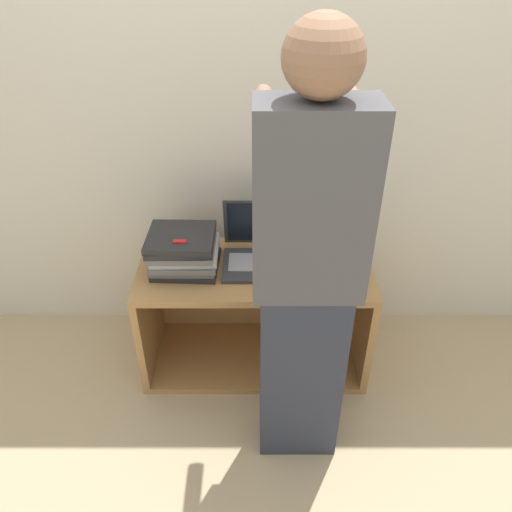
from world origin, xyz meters
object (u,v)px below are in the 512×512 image
laptop_stack_left (185,251)px  person (308,278)px  laptop_open (256,251)px  laptop_stack_right (327,261)px

laptop_stack_left → person: (0.53, -0.51, 0.22)m
laptop_stack_left → person: 0.77m
person → laptop_stack_left: bearing=136.5°
laptop_open → laptop_stack_left: 0.35m
laptop_stack_left → laptop_stack_right: size_ratio=1.05×
laptop_open → laptop_stack_left: size_ratio=0.99×
laptop_stack_right → person: size_ratio=0.18×
laptop_open → laptop_stack_left: laptop_open is taller
laptop_stack_left → laptop_stack_right: bearing=-0.2°
laptop_open → laptop_stack_right: size_ratio=1.04×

